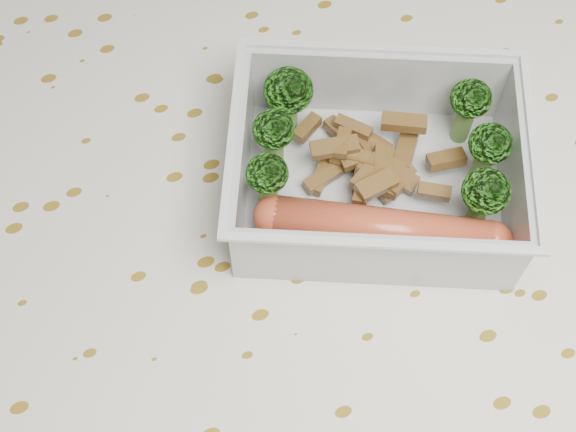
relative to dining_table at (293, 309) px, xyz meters
name	(u,v)px	position (x,y,z in m)	size (l,w,h in m)	color
dining_table	(293,309)	(0.00, 0.00, 0.00)	(1.40, 0.90, 0.75)	brown
tablecloth	(294,278)	(0.00, 0.00, 0.05)	(1.46, 0.96, 0.19)	silver
lunch_container	(376,175)	(0.06, 0.02, 0.11)	(0.20, 0.18, 0.06)	silver
broccoli_florets	(376,139)	(0.06, 0.03, 0.13)	(0.15, 0.12, 0.05)	#608C3F
meat_pile	(371,161)	(0.06, 0.03, 0.10)	(0.09, 0.08, 0.02)	brown
sausage	(382,229)	(0.05, -0.01, 0.11)	(0.13, 0.08, 0.02)	#B94729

